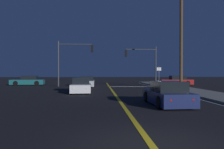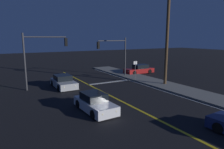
{
  "view_description": "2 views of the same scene",
  "coord_description": "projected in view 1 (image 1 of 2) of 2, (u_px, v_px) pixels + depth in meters",
  "views": [
    {
      "loc": [
        -1.32,
        -5.47,
        1.84
      ],
      "look_at": [
        0.22,
        21.05,
        1.56
      ],
      "focal_mm": 36.25,
      "sensor_mm": 36.0,
      "label": 1
    },
    {
      "loc": [
        -8.92,
        2.08,
        5.36
      ],
      "look_at": [
        1.0,
        19.39,
        1.71
      ],
      "focal_mm": 32.26,
      "sensor_mm": 36.0,
      "label": 2
    }
  ],
  "objects": [
    {
      "name": "car_side_waiting_navy",
      "position": [
        167.0,
        95.0,
        12.67
      ],
      "size": [
        1.99,
        4.37,
        1.34
      ],
      "rotation": [
        0.0,
        0.0,
        0.04
      ],
      "color": "navy",
      "rests_on": "ground"
    },
    {
      "name": "car_distant_tail_silver",
      "position": [
        87.0,
        82.0,
        28.74
      ],
      "size": [
        1.99,
        4.33,
        1.34
      ],
      "rotation": [
        0.0,
        0.0,
        3.15
      ],
      "color": "#B2B5BA",
      "rests_on": "ground"
    },
    {
      "name": "car_parked_curb_teal",
      "position": [
        28.0,
        81.0,
        32.01
      ],
      "size": [
        4.67,
        1.97,
        1.34
      ],
      "rotation": [
        0.0,
        0.0,
        1.62
      ],
      "color": "#195960",
      "rests_on": "ground"
    },
    {
      "name": "ground_plane",
      "position": [
        153.0,
        147.0,
        5.56
      ],
      "size": [
        160.0,
        160.0,
        0.0
      ],
      "primitive_type": "plane",
      "color": "black"
    },
    {
      "name": "lane_line_center",
      "position": [
        116.0,
        95.0,
        17.82
      ],
      "size": [
        0.2,
        41.77,
        0.01
      ],
      "primitive_type": "cube",
      "color": "gold",
      "rests_on": "ground"
    },
    {
      "name": "stop_bar",
      "position": [
        132.0,
        87.0,
        28.76
      ],
      "size": [
        5.74,
        0.5,
        0.01
      ],
      "primitive_type": "cube",
      "color": "silver",
      "rests_on": "ground"
    },
    {
      "name": "utility_pole_right",
      "position": [
        181.0,
        36.0,
        24.59
      ],
      "size": [
        1.51,
        0.33,
        11.27
      ],
      "color": "#4C3823",
      "rests_on": "ground"
    },
    {
      "name": "street_sign_corner",
      "position": [
        159.0,
        74.0,
        28.43
      ],
      "size": [
        0.56,
        0.06,
        2.48
      ],
      "color": "slate",
      "rests_on": "ground"
    },
    {
      "name": "traffic_signal_near_right",
      "position": [
        144.0,
        59.0,
        31.13
      ],
      "size": [
        4.36,
        0.28,
        5.37
      ],
      "rotation": [
        0.0,
        0.0,
        3.14
      ],
      "color": "#38383D",
      "rests_on": "ground"
    },
    {
      "name": "lane_line_edge_right",
      "position": [
        184.0,
        95.0,
        18.14
      ],
      "size": [
        0.16,
        41.77,
        0.01
      ],
      "primitive_type": "cube",
      "color": "silver",
      "rests_on": "ground"
    },
    {
      "name": "car_mid_block_red",
      "position": [
        176.0,
        81.0,
        32.36
      ],
      "size": [
        4.64,
        1.89,
        1.34
      ],
      "rotation": [
        0.0,
        0.0,
        1.56
      ],
      "color": "maroon",
      "rests_on": "ground"
    },
    {
      "name": "car_lead_oncoming_white",
      "position": [
        81.0,
        86.0,
        20.46
      ],
      "size": [
        1.95,
        4.21,
        1.34
      ],
      "rotation": [
        0.0,
        0.0,
        3.18
      ],
      "color": "silver",
      "rests_on": "ground"
    },
    {
      "name": "sidewalk_right",
      "position": [
        206.0,
        94.0,
        18.25
      ],
      "size": [
        3.2,
        44.22,
        0.15
      ],
      "primitive_type": "cube",
      "color": "slate",
      "rests_on": "ground"
    },
    {
      "name": "traffic_signal_far_left",
      "position": [
        71.0,
        56.0,
        29.16
      ],
      "size": [
        4.56,
        0.28,
        5.84
      ],
      "color": "#38383D",
      "rests_on": "ground"
    }
  ]
}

